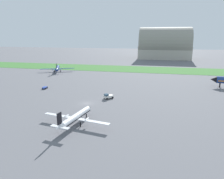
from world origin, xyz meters
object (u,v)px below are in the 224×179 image
Objects in this scene: baggage_cart_near_gate at (45,88)px; pushback_tug_midfield at (108,96)px; airplane_taxiing_turboprop at (57,68)px; airplane_foreground_turboprop at (76,117)px.

pushback_tug_midfield is (31.27, -8.14, 0.34)m from baggage_cart_near_gate.
airplane_taxiing_turboprop is 68.26m from pushback_tug_midfield.
airplane_foreground_turboprop is 8.05× the size of baggage_cart_near_gate.
airplane_foreground_turboprop is 5.12× the size of pushback_tug_midfield.
baggage_cart_near_gate is at bearing 175.99° from airplane_taxiing_turboprop.
baggage_cart_near_gate is 0.64× the size of pushback_tug_midfield.
airplane_taxiing_turboprop is 8.39× the size of baggage_cart_near_gate.
airplane_taxiing_turboprop reaches higher than airplane_foreground_turboprop.
baggage_cart_near_gate is (14.91, -42.11, -1.82)m from airplane_taxiing_turboprop.
baggage_cart_near_gate is 32.31m from pushback_tug_midfield.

